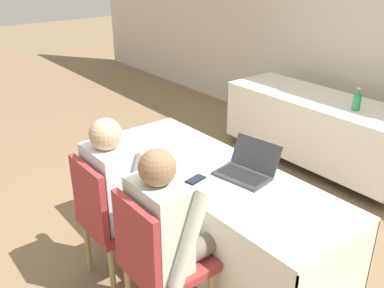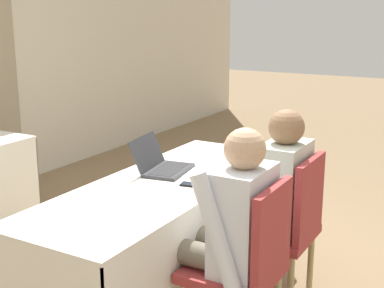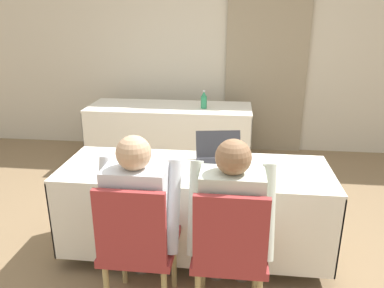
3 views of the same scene
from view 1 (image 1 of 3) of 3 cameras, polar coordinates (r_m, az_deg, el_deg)
name	(u,v)px [view 1 (image 1 of 3)]	position (r m, az deg, el deg)	size (l,w,h in m)	color
ground_plane	(212,258)	(3.28, 2.69, -14.97)	(24.00, 24.00, 0.00)	#846B4C
conference_table_near	(214,194)	(2.96, 2.90, -6.65)	(1.98, 0.71, 0.73)	white
conference_table_far	(319,114)	(4.55, 16.55, 3.80)	(1.98, 0.71, 0.73)	white
laptop	(246,169)	(2.81, 7.23, -3.39)	(0.39, 0.35, 0.21)	#333338
cell_phone	(195,180)	(2.75, 0.47, -4.76)	(0.09, 0.15, 0.01)	black
paper_beside_laptop	(245,182)	(2.75, 7.02, -5.00)	(0.23, 0.31, 0.00)	white
water_bottle	(357,100)	(4.21, 21.14, 5.47)	(0.07, 0.07, 0.21)	#288456
chair_near_left	(109,215)	(2.87, -10.98, -9.32)	(0.44, 0.44, 0.91)	tan
chair_near_right	(157,259)	(2.48, -4.71, -15.03)	(0.44, 0.44, 0.91)	tan
person_checkered_shirt	(122,189)	(2.82, -9.38, -5.94)	(0.50, 0.52, 1.17)	#665B4C
person_white_shirt	(171,228)	(2.42, -2.78, -11.18)	(0.50, 0.52, 1.17)	#665B4C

